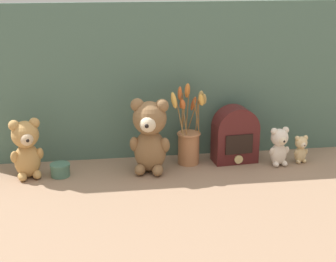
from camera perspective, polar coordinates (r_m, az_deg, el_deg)
The scene contains 9 objects.
ground_plane at distance 2.02m, azimuth 0.08°, elevation -4.35°, with size 4.00×4.00×0.00m, color #8E7056.
backdrop_wall at distance 2.09m, azimuth -0.58°, elevation 5.46°, with size 1.56×0.02×0.63m.
teddy_bear_large at distance 1.96m, azimuth -2.03°, elevation -0.40°, with size 0.16×0.15×0.29m.
teddy_bear_medium at distance 1.99m, azimuth -15.43°, elevation -1.76°, with size 0.13×0.12×0.23m.
teddy_bear_small at distance 2.09m, azimuth 12.23°, elevation -1.59°, with size 0.09×0.08×0.16m.
teddy_bear_tiny at distance 2.15m, azimuth 14.51°, elevation -1.88°, with size 0.06×0.06×0.11m.
flower_vase at distance 2.06m, azimuth 2.33°, elevation -0.93°, with size 0.15×0.12×0.33m.
vintage_radio at distance 2.09m, azimuth 7.45°, elevation -0.49°, with size 0.18×0.11×0.23m.
decorative_tin_tall at distance 2.00m, azimuth -11.86°, elevation -4.26°, with size 0.08×0.08×0.05m.
Camera 1 is at (-0.27, -1.85, 0.77)m, focal length 55.00 mm.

